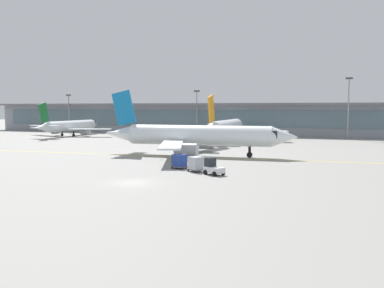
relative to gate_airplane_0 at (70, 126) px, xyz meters
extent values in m
plane|color=gray|center=(53.61, -61.94, -2.91)|extent=(400.00, 400.00, 0.00)
cube|color=yellow|center=(51.95, -36.83, -2.90)|extent=(109.75, 8.19, 0.01)
cube|color=#8C939E|center=(53.61, 24.83, 1.59)|extent=(195.99, 8.00, 9.00)
cube|color=slate|center=(53.61, 20.75, 2.04)|extent=(188.15, 0.16, 5.04)
cube|color=slate|center=(53.61, 23.33, 6.39)|extent=(203.83, 11.00, 0.60)
cylinder|color=white|center=(0.00, 0.38, 0.10)|extent=(3.00, 21.00, 2.92)
cone|color=white|center=(-0.05, 12.62, 0.10)|extent=(2.78, 3.51, 2.77)
cube|color=black|center=(-0.04, 10.29, 0.46)|extent=(2.28, 2.63, 1.02)
cone|color=white|center=(0.05, -12.45, 0.10)|extent=(2.50, 4.68, 2.48)
cube|color=white|center=(-7.45, -1.37, -0.71)|extent=(12.30, 5.91, 0.24)
cylinder|color=#999EA3|center=(-5.06, -0.07, -1.52)|extent=(1.81, 3.09, 1.80)
cube|color=white|center=(7.47, -1.31, -0.71)|extent=(12.29, 6.00, 0.24)
cylinder|color=#999EA3|center=(5.06, -0.03, -1.52)|extent=(1.81, 3.09, 1.80)
cube|color=#19662D|center=(0.05, -11.52, 4.04)|extent=(0.32, 3.93, 5.49)
cube|color=white|center=(-2.10, -11.18, 0.53)|extent=(4.30, 2.08, 0.21)
cube|color=white|center=(2.19, -11.17, 0.53)|extent=(4.30, 2.08, 0.21)
cylinder|color=black|center=(-0.03, 7.72, -2.13)|extent=(0.38, 0.38, 1.54)
cylinder|color=black|center=(-0.03, 7.72, -2.52)|extent=(0.47, 0.77, 0.77)
cylinder|color=black|center=(-1.97, -1.35, -2.13)|extent=(0.38, 0.38, 1.54)
cylinder|color=black|center=(-1.97, -1.35, -2.52)|extent=(0.47, 0.77, 0.77)
cylinder|color=black|center=(1.98, -1.33, -2.13)|extent=(0.38, 0.38, 1.54)
cylinder|color=black|center=(1.98, -1.33, -2.52)|extent=(0.47, 0.77, 0.77)
cylinder|color=silver|center=(47.06, -0.22, 0.57)|extent=(4.10, 24.38, 3.37)
cone|color=silver|center=(46.63, 13.94, 0.57)|extent=(3.33, 4.14, 3.20)
cube|color=black|center=(46.72, 11.24, 0.99)|extent=(2.72, 3.11, 1.18)
cone|color=silver|center=(47.51, -15.06, 0.57)|extent=(3.03, 5.48, 2.87)
cube|color=silver|center=(38.49, -2.46, -0.36)|extent=(14.25, 6.51, 0.28)
cylinder|color=#999EA3|center=(41.22, -0.89, -1.30)|extent=(2.19, 3.63, 2.08)
cube|color=silver|center=(55.75, -1.94, -0.36)|extent=(14.20, 7.26, 0.28)
cylinder|color=#999EA3|center=(52.93, -0.54, -1.30)|extent=(2.19, 3.63, 2.08)
cube|color=orange|center=(47.47, -13.98, 5.13)|extent=(0.49, 4.56, 6.35)
cube|color=silver|center=(44.98, -13.66, 1.07)|extent=(5.03, 2.53, 0.24)
cube|color=silver|center=(49.94, -13.51, 1.07)|extent=(5.03, 2.53, 0.24)
cylinder|color=black|center=(46.81, 8.28, -2.01)|extent=(0.44, 0.44, 1.79)
cylinder|color=black|center=(46.81, 8.28, -2.46)|extent=(0.57, 0.91, 0.89)
cylinder|color=black|center=(44.84, -2.27, -2.01)|extent=(0.44, 0.44, 1.79)
cylinder|color=black|center=(44.84, -2.27, -2.46)|extent=(0.57, 0.91, 0.89)
cylinder|color=black|center=(49.40, -2.14, -2.01)|extent=(0.44, 0.44, 1.79)
cylinder|color=black|center=(49.40, -2.14, -2.46)|extent=(0.57, 0.91, 0.89)
cylinder|color=white|center=(51.95, -34.83, 0.66)|extent=(25.10, 5.23, 3.46)
cone|color=white|center=(66.45, -33.79, 0.66)|extent=(4.38, 3.58, 3.29)
cube|color=black|center=(63.69, -33.99, 1.09)|extent=(3.30, 2.91, 1.21)
cone|color=white|center=(36.76, -35.91, 0.66)|extent=(5.73, 3.33, 2.94)
cube|color=white|center=(49.29, -26.14, -0.29)|extent=(6.14, 14.62, 0.29)
cylinder|color=#999EA3|center=(51.02, -28.87, -1.26)|extent=(3.81, 2.39, 2.14)
cube|color=white|center=(50.55, -43.81, -0.29)|extent=(7.96, 14.50, 0.29)
cylinder|color=#999EA3|center=(51.87, -40.85, -1.26)|extent=(3.81, 2.39, 2.14)
cube|color=#1472B2|center=(37.87, -35.83, 5.34)|extent=(4.68, 0.70, 6.52)
cube|color=white|center=(38.09, -33.27, 1.18)|extent=(2.80, 5.25, 0.24)
cube|color=white|center=(38.45, -38.34, 1.18)|extent=(2.80, 5.25, 0.24)
cylinder|color=black|center=(60.65, -34.21, -1.99)|extent=(0.45, 0.45, 1.83)
cylinder|color=black|center=(60.65, -34.21, -2.45)|extent=(0.95, 0.62, 0.92)
cylinder|color=black|center=(49.75, -32.64, -1.99)|extent=(0.45, 0.45, 1.83)
cylinder|color=black|center=(49.75, -32.64, -2.45)|extent=(0.95, 0.62, 0.92)
cylinder|color=black|center=(50.09, -37.31, -1.99)|extent=(0.45, 0.45, 1.83)
cylinder|color=black|center=(50.09, -37.31, -2.45)|extent=(0.95, 0.62, 0.92)
cube|color=silver|center=(60.52, -53.72, -2.26)|extent=(2.95, 2.54, 0.70)
cube|color=#1E2328|center=(59.88, -53.33, -1.36)|extent=(1.41, 1.53, 1.10)
cylinder|color=black|center=(61.61, -53.55, -2.61)|extent=(0.63, 0.50, 0.60)
cylinder|color=black|center=(60.89, -54.75, -2.61)|extent=(0.63, 0.50, 0.60)
cylinder|color=black|center=(60.15, -52.68, -2.61)|extent=(0.63, 0.50, 0.60)
cylinder|color=black|center=(59.43, -53.88, -2.61)|extent=(0.63, 0.50, 0.60)
cube|color=#595B60|center=(57.45, -51.88, -2.63)|extent=(2.62, 2.45, 0.12)
cube|color=#B2B7C1|center=(57.45, -51.88, -1.77)|extent=(2.14, 2.11, 1.60)
cylinder|color=black|center=(58.45, -51.66, -2.80)|extent=(0.24, 0.20, 0.22)
cylinder|color=black|center=(57.73, -52.87, -2.80)|extent=(0.24, 0.20, 0.22)
cylinder|color=black|center=(57.16, -50.89, -2.80)|extent=(0.24, 0.20, 0.22)
cylinder|color=black|center=(56.45, -52.10, -2.80)|extent=(0.24, 0.20, 0.22)
cube|color=#595B60|center=(54.38, -50.04, -2.63)|extent=(2.62, 2.45, 0.12)
cube|color=navy|center=(54.38, -50.04, -1.77)|extent=(2.14, 2.11, 1.60)
cylinder|color=black|center=(55.38, -49.83, -2.80)|extent=(0.24, 0.20, 0.22)
cylinder|color=black|center=(54.66, -51.03, -2.80)|extent=(0.24, 0.20, 0.22)
cylinder|color=black|center=(54.09, -49.06, -2.80)|extent=(0.24, 0.20, 0.22)
cylinder|color=black|center=(53.37, -50.26, -2.80)|extent=(0.24, 0.20, 0.22)
cylinder|color=gray|center=(-13.36, 17.56, 3.18)|extent=(0.36, 0.36, 12.18)
cube|color=#3F3F42|center=(-13.36, 17.56, 9.53)|extent=(1.80, 0.30, 0.50)
cylinder|color=gray|center=(32.47, 18.66, 3.59)|extent=(0.36, 0.36, 13.00)
cube|color=#3F3F42|center=(32.47, 18.66, 10.34)|extent=(1.80, 0.30, 0.50)
cylinder|color=gray|center=(75.91, 15.28, 4.92)|extent=(0.36, 0.36, 15.65)
cube|color=#3F3F42|center=(75.91, 15.28, 13.00)|extent=(1.80, 0.30, 0.50)
camera|label=1|loc=(75.95, -103.58, 5.52)|focal=39.67mm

